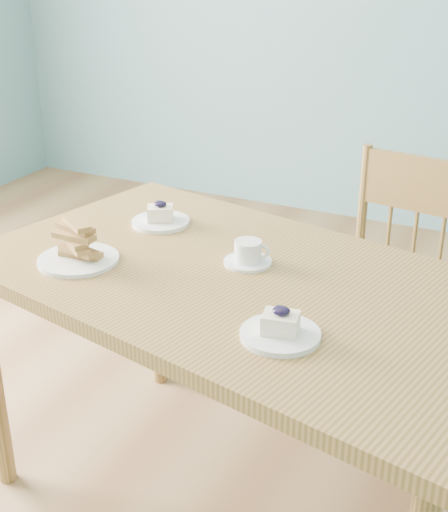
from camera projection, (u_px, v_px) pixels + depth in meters
The scene contains 7 objects.
room at pixel (157, 26), 1.58m from camera, with size 5.01×5.01×2.71m.
dining_table at pixel (244, 304), 1.80m from camera, with size 1.55×1.09×0.76m.
dining_chair at pixel (393, 299), 2.29m from camera, with size 0.47×0.46×0.92m.
cheesecake_plate_near at pixel (280, 330), 1.50m from camera, with size 0.17×0.17×0.07m.
cheesecake_plate_far at pixel (161, 218), 2.09m from camera, with size 0.17×0.17×0.07m.
coffee_cup at pixel (248, 254), 1.84m from camera, with size 0.13×0.13×0.06m.
biscotti_plate at pixel (77, 248), 1.84m from camera, with size 0.21×0.21×0.11m.
Camera 1 is at (0.86, -1.42, 1.53)m, focal length 50.00 mm.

